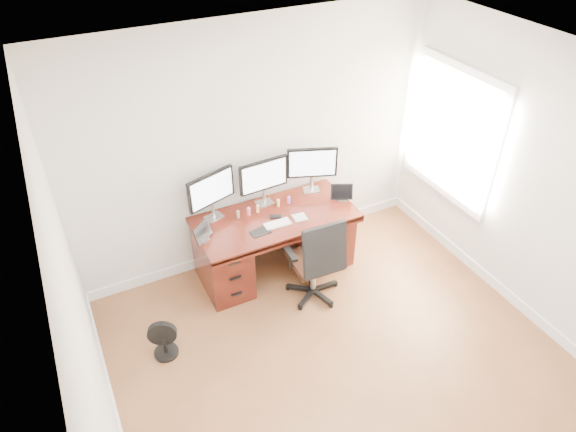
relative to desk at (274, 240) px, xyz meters
name	(u,v)px	position (x,y,z in m)	size (l,w,h in m)	color
ground	(364,393)	(0.00, -1.83, -0.40)	(4.50, 4.50, 0.00)	brown
back_wall	(256,147)	(0.00, 0.42, 0.95)	(4.00, 0.10, 2.70)	silver
right_wall	(561,202)	(2.00, -1.72, 0.95)	(0.10, 4.50, 2.70)	silver
desk	(274,240)	(0.00, 0.00, 0.00)	(1.70, 0.80, 0.75)	#49160E
office_chair	(316,272)	(0.19, -0.59, -0.06)	(0.60, 0.57, 1.03)	black
floor_fan	(164,340)	(-1.44, -0.63, -0.21)	(0.27, 0.23, 0.40)	black
monitor_left	(211,191)	(-0.58, 0.24, 0.68)	(0.53, 0.20, 0.53)	silver
monitor_center	(264,177)	(0.00, 0.24, 0.68)	(0.55, 0.15, 0.53)	silver
monitor_right	(312,164)	(0.58, 0.24, 0.68)	(0.53, 0.23, 0.53)	silver
tablet_left	(203,234)	(-0.80, -0.08, 0.43)	(0.23, 0.20, 0.19)	silver
tablet_right	(342,193)	(0.78, -0.08, 0.43)	(0.25, 0.16, 0.19)	silver
keyboard	(278,224)	(-0.04, -0.17, 0.36)	(0.28, 0.12, 0.01)	white
trackpad	(300,217)	(0.22, -0.17, 0.35)	(0.14, 0.14, 0.01)	silver
drawing_tablet	(260,232)	(-0.25, -0.21, 0.35)	(0.20, 0.13, 0.01)	black
phone	(276,217)	(0.00, -0.04, 0.35)	(0.12, 0.06, 0.01)	black
figurine_brown	(238,214)	(-0.36, 0.12, 0.40)	(0.04, 0.04, 0.09)	#9A6C4F
figurine_pink	(249,211)	(-0.23, 0.12, 0.40)	(0.04, 0.04, 0.09)	pink
figurine_orange	(258,208)	(-0.13, 0.12, 0.40)	(0.04, 0.04, 0.09)	#F7BB5D
figurine_yellow	(278,202)	(0.11, 0.12, 0.40)	(0.04, 0.04, 0.09)	tan
figurine_purple	(289,199)	(0.24, 0.12, 0.40)	(0.04, 0.04, 0.09)	#A75ACB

